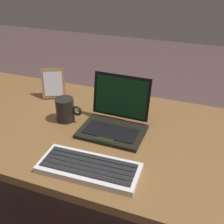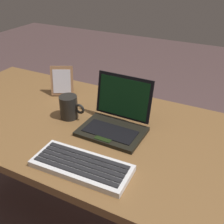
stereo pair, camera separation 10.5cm
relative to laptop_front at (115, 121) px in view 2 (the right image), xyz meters
name	(u,v)px [view 2 (the right image)]	position (x,y,z in m)	size (l,w,h in m)	color
desk	(106,145)	(-0.03, -0.02, -0.12)	(1.75, 0.72, 0.72)	brown
laptop_front	(115,121)	(0.00, 0.00, 0.00)	(0.26, 0.22, 0.20)	black
external_keyboard	(82,166)	(0.01, -0.26, -0.03)	(0.34, 0.15, 0.03)	silver
photo_frame	(62,81)	(-0.38, 0.17, 0.03)	(0.12, 0.09, 0.15)	#8F6342
coffee_mug	(69,107)	(-0.22, -0.01, 0.01)	(0.12, 0.08, 0.10)	black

